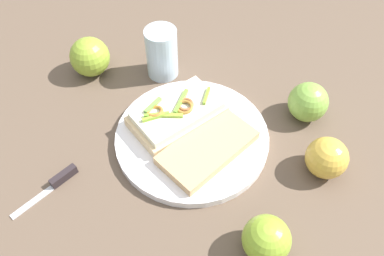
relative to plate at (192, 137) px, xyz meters
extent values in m
plane|color=brown|center=(0.00, 0.00, -0.01)|extent=(2.00, 2.00, 0.00)
cylinder|color=white|center=(0.00, 0.00, 0.00)|extent=(0.28, 0.28, 0.02)
cube|color=beige|center=(0.01, 0.04, 0.02)|extent=(0.19, 0.14, 0.02)
cube|color=#E9E6C4|center=(0.01, 0.04, 0.04)|extent=(0.17, 0.13, 0.01)
torus|color=#B9702D|center=(-0.02, 0.07, 0.05)|extent=(0.04, 0.04, 0.02)
torus|color=#A8663C|center=(0.03, 0.03, 0.05)|extent=(0.04, 0.04, 0.01)
torus|color=#AA7630|center=(0.02, 0.03, 0.05)|extent=(0.04, 0.04, 0.01)
cube|color=#75B147|center=(-0.01, 0.08, 0.05)|extent=(0.04, 0.01, 0.01)
cube|color=#82AA31|center=(0.07, 0.01, 0.05)|extent=(0.04, 0.02, 0.01)
cube|color=#7AB835|center=(-0.02, 0.06, 0.05)|extent=(0.04, 0.04, 0.01)
cube|color=#8CB433|center=(-0.03, 0.06, 0.05)|extent=(0.04, 0.03, 0.01)
cube|color=#8CAE35|center=(-0.01, 0.04, 0.05)|extent=(0.03, 0.04, 0.01)
cube|color=#74AF39|center=(0.03, 0.04, 0.05)|extent=(0.06, 0.02, 0.01)
cube|color=tan|center=(-0.01, -0.04, 0.02)|extent=(0.19, 0.12, 0.02)
sphere|color=#8CB030|center=(-0.10, -0.21, 0.03)|extent=(0.10, 0.10, 0.07)
sphere|color=#80AF43|center=(0.18, -0.14, 0.03)|extent=(0.11, 0.11, 0.08)
sphere|color=gold|center=(0.08, -0.22, 0.03)|extent=(0.09, 0.09, 0.07)
sphere|color=#8BA930|center=(0.03, 0.28, 0.03)|extent=(0.10, 0.10, 0.08)
cylinder|color=silver|center=(0.11, 0.16, 0.05)|extent=(0.06, 0.06, 0.11)
cube|color=silver|center=(-0.26, 0.14, -0.01)|extent=(0.08, 0.02, 0.00)
cube|color=#2A2124|center=(-0.20, 0.13, 0.00)|extent=(0.05, 0.02, 0.02)
camera|label=1|loc=(-0.36, -0.26, 0.59)|focal=37.51mm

